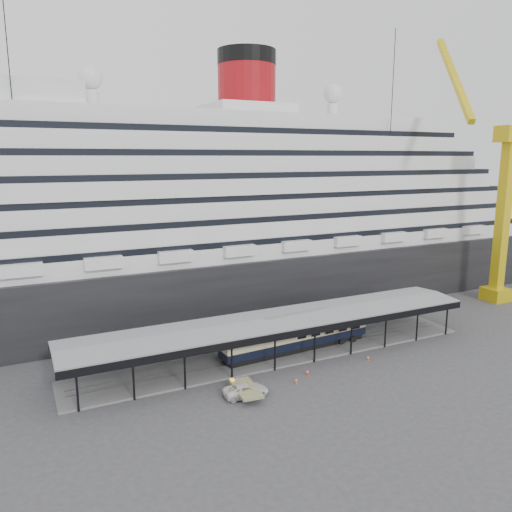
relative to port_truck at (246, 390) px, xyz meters
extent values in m
plane|color=#39393C|center=(8.97, 3.67, -0.70)|extent=(200.00, 200.00, 0.00)
cube|color=black|center=(8.97, 35.67, 4.30)|extent=(130.00, 30.00, 10.00)
cylinder|color=maroon|center=(16.97, 35.67, 36.70)|extent=(10.00, 10.00, 9.00)
cylinder|color=black|center=(16.97, 35.67, 41.95)|extent=(10.10, 10.10, 2.50)
sphere|color=silver|center=(-9.03, 35.67, 37.00)|extent=(3.60, 3.60, 3.60)
sphere|color=silver|center=(34.97, 35.67, 37.00)|extent=(3.60, 3.60, 3.60)
cube|color=slate|center=(8.97, 8.67, -0.58)|extent=(56.00, 8.00, 0.24)
cube|color=slate|center=(8.97, 7.95, -0.42)|extent=(54.00, 0.08, 0.10)
cube|color=slate|center=(8.97, 9.39, -0.42)|extent=(54.00, 0.08, 0.10)
cube|color=black|center=(8.97, 4.17, 3.75)|extent=(56.00, 0.18, 0.90)
cube|color=black|center=(8.97, 13.17, 3.75)|extent=(56.00, 0.18, 0.90)
cube|color=slate|center=(8.97, 8.67, 4.48)|extent=(56.00, 9.00, 0.24)
cylinder|color=black|center=(-20.25, 25.42, 22.90)|extent=(0.12, 0.12, 47.21)
cube|color=gold|center=(56.97, 13.67, 0.50)|extent=(4.00, 4.00, 2.40)
cube|color=gold|center=(56.97, 13.67, 14.70)|extent=(1.80, 1.80, 26.00)
cube|color=gold|center=(56.97, 13.67, 29.10)|extent=(5.00, 3.20, 2.80)
cube|color=gold|center=(48.09, 18.79, 38.50)|extent=(11.42, 18.78, 16.80)
cylinder|color=black|center=(39.22, 23.92, 22.90)|extent=(0.12, 0.12, 47.21)
imported|color=silver|center=(0.00, 0.00, 0.00)|extent=(5.23, 2.79, 1.40)
cube|color=black|center=(11.57, 8.67, -0.11)|extent=(21.19, 3.62, 0.70)
cube|color=black|center=(11.57, 8.67, 0.80)|extent=(22.22, 4.08, 1.10)
cube|color=beige|center=(11.57, 8.67, 2.00)|extent=(22.22, 4.12, 1.31)
cube|color=black|center=(11.57, 8.67, 2.85)|extent=(22.22, 4.08, 0.40)
cube|color=red|center=(8.95, 1.58, -0.68)|extent=(0.47, 0.47, 0.03)
cone|color=red|center=(8.95, 1.58, -0.30)|extent=(0.40, 0.40, 0.75)
cylinder|color=white|center=(8.95, 1.58, -0.23)|extent=(0.24, 0.24, 0.15)
cube|color=#D0450B|center=(6.58, 0.25, -0.69)|extent=(0.38, 0.38, 0.03)
cone|color=#D0450B|center=(6.58, 0.25, -0.35)|extent=(0.32, 0.32, 0.67)
cylinder|color=white|center=(6.58, 0.25, -0.28)|extent=(0.21, 0.21, 0.13)
cube|color=red|center=(18.37, 1.89, -0.68)|extent=(0.37, 0.37, 0.03)
cone|color=red|center=(18.37, 1.89, -0.34)|extent=(0.31, 0.31, 0.68)
cylinder|color=white|center=(18.37, 1.89, -0.28)|extent=(0.22, 0.22, 0.13)
camera|label=1|loc=(-21.49, -46.22, 25.24)|focal=35.00mm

